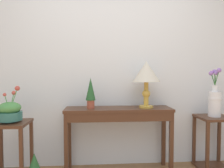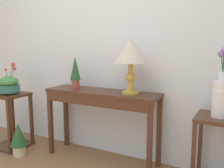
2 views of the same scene
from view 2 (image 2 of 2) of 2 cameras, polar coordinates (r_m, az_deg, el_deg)
back_wall_with_art at (r=2.99m, az=-1.54°, el=10.94°), size 9.00×0.10×2.80m
console_table at (r=2.76m, az=-2.60°, el=-4.11°), size 1.29×0.36×0.80m
table_lamp at (r=2.55m, az=4.27°, el=6.99°), size 0.34×0.34×0.57m
potted_plant_on_console at (r=2.90m, az=-8.30°, el=2.90°), size 0.12×0.12×0.37m
pedestal_stand_left at (r=3.47m, az=-21.83°, el=-7.63°), size 0.39×0.39×0.69m
planter_bowl_wide_left at (r=3.37m, az=-22.27°, el=-0.08°), size 0.26×0.26×0.39m
pedestal_stand_right at (r=2.50m, az=22.68°, el=-14.33°), size 0.39×0.39×0.68m
flower_vase_tall_right at (r=2.34m, az=23.47°, el=-1.94°), size 0.16×0.18×0.60m
potted_plant_floor at (r=3.19m, az=-20.39°, el=-11.36°), size 0.19×0.19×0.40m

